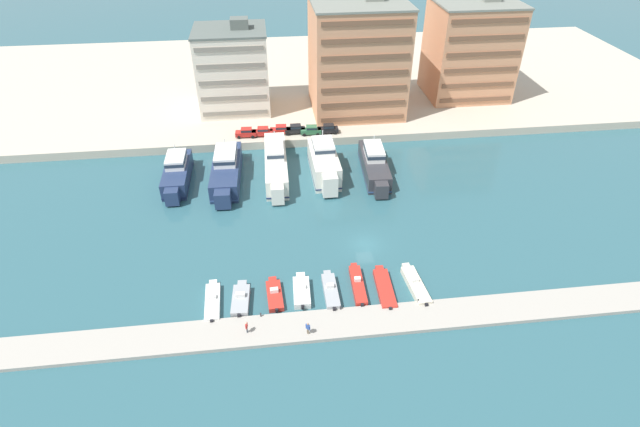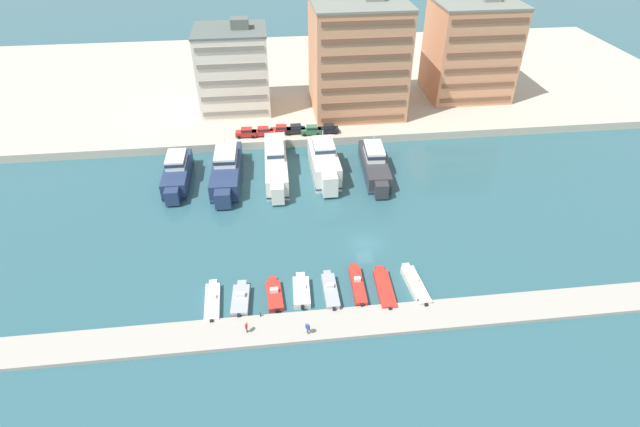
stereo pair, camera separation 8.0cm
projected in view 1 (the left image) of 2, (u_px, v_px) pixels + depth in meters
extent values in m
plane|color=#2D5B66|center=(366.00, 245.00, 73.94)|extent=(400.00, 400.00, 0.00)
cube|color=#BCB29E|center=(316.00, 79.00, 127.40)|extent=(180.00, 70.00, 1.63)
cube|color=#A8A399|center=(389.00, 319.00, 61.61)|extent=(120.00, 4.78, 0.52)
cube|color=navy|center=(178.00, 174.00, 87.57)|extent=(4.13, 12.78, 3.00)
cube|color=navy|center=(172.00, 197.00, 81.63)|extent=(2.25, 2.05, 2.55)
cube|color=#192347|center=(178.00, 179.00, 88.14)|extent=(4.18, 12.91, 0.24)
cube|color=white|center=(176.00, 160.00, 86.99)|extent=(3.21, 5.37, 1.68)
cube|color=#233342|center=(176.00, 159.00, 86.89)|extent=(3.25, 5.43, 0.60)
cylinder|color=silver|center=(175.00, 149.00, 86.63)|extent=(0.16, 0.16, 1.80)
cube|color=navy|center=(182.00, 159.00, 93.49)|extent=(3.48, 0.91, 0.20)
cube|color=navy|center=(227.00, 171.00, 88.25)|extent=(5.20, 16.12, 3.22)
cube|color=navy|center=(223.00, 199.00, 80.87)|extent=(2.66, 2.43, 2.74)
cube|color=#334C7F|center=(227.00, 176.00, 88.86)|extent=(5.25, 16.28, 0.24)
cube|color=white|center=(226.00, 155.00, 87.78)|extent=(3.87, 6.82, 1.75)
cube|color=#233342|center=(225.00, 154.00, 87.68)|extent=(3.92, 6.89, 0.63)
cylinder|color=silver|center=(225.00, 144.00, 87.57)|extent=(0.16, 0.16, 1.80)
cube|color=navy|center=(230.00, 152.00, 95.51)|extent=(4.02, 1.03, 0.20)
cube|color=silver|center=(276.00, 164.00, 89.77)|extent=(4.16, 18.44, 3.58)
cube|color=silver|center=(278.00, 194.00, 81.58)|extent=(2.13, 1.94, 3.04)
cube|color=#192347|center=(276.00, 170.00, 90.44)|extent=(4.20, 18.62, 0.24)
cube|color=white|center=(275.00, 148.00, 89.34)|extent=(3.12, 7.77, 1.73)
cube|color=#233342|center=(275.00, 147.00, 89.24)|extent=(3.16, 7.85, 0.62)
cylinder|color=silver|center=(274.00, 136.00, 89.26)|extent=(0.16, 0.16, 1.80)
cube|color=silver|center=(275.00, 144.00, 98.04)|extent=(3.26, 0.96, 0.20)
cube|color=silver|center=(324.00, 164.00, 89.26)|extent=(4.71, 12.68, 4.25)
cube|color=silver|center=(330.00, 185.00, 83.28)|extent=(2.53, 2.31, 3.62)
cube|color=#192347|center=(324.00, 170.00, 90.07)|extent=(4.76, 12.81, 0.24)
cube|color=white|center=(323.00, 146.00, 88.27)|extent=(3.62, 5.35, 1.79)
cube|color=#233342|center=(323.00, 145.00, 88.17)|extent=(3.66, 5.40, 0.65)
cylinder|color=silver|center=(323.00, 135.00, 87.87)|extent=(0.16, 0.16, 1.80)
cube|color=silver|center=(319.00, 151.00, 95.28)|extent=(3.88, 0.95, 0.20)
cube|color=#333338|center=(374.00, 166.00, 89.90)|extent=(4.86, 14.61, 3.01)
cube|color=#333338|center=(381.00, 190.00, 83.27)|extent=(2.32, 2.13, 2.55)
cube|color=#334C7F|center=(374.00, 171.00, 90.47)|extent=(4.90, 14.76, 0.24)
cube|color=white|center=(374.00, 151.00, 89.39)|extent=(3.48, 6.22, 1.80)
cube|color=#233342|center=(374.00, 150.00, 89.28)|extent=(3.53, 6.28, 0.65)
cylinder|color=silver|center=(374.00, 140.00, 89.08)|extent=(0.16, 0.16, 1.80)
cube|color=#333338|center=(368.00, 149.00, 96.51)|extent=(3.46, 1.10, 0.20)
cube|color=white|center=(213.00, 303.00, 63.76)|extent=(2.05, 6.47, 0.76)
cube|color=white|center=(213.00, 283.00, 66.64)|extent=(1.04, 0.86, 0.65)
cube|color=silver|center=(212.00, 297.00, 63.80)|extent=(1.04, 0.63, 0.42)
cube|color=#283847|center=(212.00, 295.00, 63.99)|extent=(0.93, 0.11, 0.25)
cube|color=black|center=(212.00, 322.00, 60.94)|extent=(0.37, 0.29, 0.60)
cube|color=#9EA3A8|center=(241.00, 301.00, 63.86)|extent=(2.46, 5.22, 0.97)
cube|color=#9EA3A8|center=(242.00, 285.00, 66.29)|extent=(1.24, 1.04, 0.82)
cube|color=silver|center=(240.00, 295.00, 63.74)|extent=(1.22, 0.67, 0.53)
cube|color=#283847|center=(240.00, 293.00, 63.92)|extent=(1.08, 0.15, 0.32)
cube|color=black|center=(239.00, 316.00, 61.55)|extent=(0.38, 0.30, 0.60)
cube|color=red|center=(275.00, 296.00, 64.78)|extent=(2.18, 5.30, 0.71)
cube|color=red|center=(273.00, 280.00, 67.18)|extent=(1.10, 0.92, 0.60)
cube|color=silver|center=(274.00, 290.00, 64.73)|extent=(1.08, 0.65, 0.56)
cube|color=#283847|center=(274.00, 288.00, 64.90)|extent=(0.96, 0.13, 0.34)
cube|color=black|center=(277.00, 311.00, 62.46)|extent=(0.37, 0.30, 0.60)
cube|color=white|center=(302.00, 293.00, 65.11)|extent=(2.36, 5.27, 0.96)
cube|color=white|center=(301.00, 277.00, 67.56)|extent=(1.22, 1.01, 0.82)
cube|color=silver|center=(301.00, 287.00, 65.03)|extent=(1.20, 0.65, 0.38)
cube|color=#283847|center=(301.00, 285.00, 65.23)|extent=(1.07, 0.12, 0.23)
cube|color=black|center=(303.00, 307.00, 62.77)|extent=(0.37, 0.29, 0.60)
cube|color=#9EA3A8|center=(331.00, 292.00, 65.14)|extent=(1.79, 6.16, 1.01)
cube|color=#9EA3A8|center=(327.00, 274.00, 67.91)|extent=(0.97, 0.80, 0.86)
cube|color=silver|center=(330.00, 286.00, 65.09)|extent=(0.97, 0.60, 0.46)
cube|color=#283847|center=(330.00, 284.00, 65.27)|extent=(0.88, 0.08, 0.28)
cube|color=black|center=(334.00, 309.00, 62.42)|extent=(0.36, 0.28, 0.60)
cube|color=red|center=(358.00, 286.00, 66.15)|extent=(1.76, 7.15, 0.92)
cube|color=red|center=(354.00, 267.00, 69.28)|extent=(0.86, 0.71, 0.78)
cube|color=silver|center=(358.00, 279.00, 66.17)|extent=(0.86, 0.63, 0.50)
cube|color=#283847|center=(357.00, 277.00, 66.36)|extent=(0.77, 0.10, 0.30)
cube|color=black|center=(362.00, 305.00, 63.04)|extent=(0.37, 0.29, 0.60)
cube|color=red|center=(385.00, 289.00, 65.74)|extent=(2.24, 7.18, 0.78)
cube|color=red|center=(379.00, 269.00, 68.94)|extent=(1.12, 0.93, 0.66)
cube|color=black|center=(390.00, 309.00, 62.62)|extent=(0.37, 0.29, 0.60)
cube|color=beige|center=(416.00, 286.00, 66.12)|extent=(2.40, 7.18, 0.91)
cube|color=beige|center=(406.00, 267.00, 69.22)|extent=(1.07, 0.90, 0.78)
cube|color=silver|center=(415.00, 280.00, 66.16)|extent=(1.05, 0.68, 0.42)
cube|color=#283847|center=(414.00, 278.00, 66.34)|extent=(0.92, 0.16, 0.25)
cube|color=black|center=(426.00, 305.00, 63.08)|extent=(0.38, 0.31, 0.60)
cube|color=red|center=(246.00, 133.00, 98.62)|extent=(4.18, 1.90, 0.80)
cube|color=red|center=(246.00, 130.00, 98.20)|extent=(2.18, 1.66, 0.68)
cube|color=#1E2833|center=(246.00, 130.00, 98.20)|extent=(2.13, 1.68, 0.37)
cylinder|color=black|center=(239.00, 137.00, 98.09)|extent=(0.65, 0.25, 0.64)
cylinder|color=black|center=(240.00, 134.00, 99.47)|extent=(0.65, 0.25, 0.64)
cylinder|color=black|center=(253.00, 137.00, 98.24)|extent=(0.65, 0.25, 0.64)
cylinder|color=black|center=(253.00, 133.00, 99.62)|extent=(0.65, 0.25, 0.64)
cube|color=red|center=(262.00, 133.00, 98.94)|extent=(4.19, 1.93, 0.80)
cube|color=red|center=(263.00, 129.00, 98.52)|extent=(2.19, 1.68, 0.68)
cube|color=#1E2833|center=(263.00, 129.00, 98.52)|extent=(2.14, 1.69, 0.37)
cylinder|color=black|center=(256.00, 137.00, 98.42)|extent=(0.65, 0.26, 0.64)
cylinder|color=black|center=(256.00, 133.00, 99.80)|extent=(0.65, 0.26, 0.64)
cylinder|color=black|center=(269.00, 136.00, 98.55)|extent=(0.65, 0.26, 0.64)
cylinder|color=black|center=(269.00, 132.00, 99.93)|extent=(0.65, 0.26, 0.64)
cube|color=red|center=(280.00, 131.00, 99.67)|extent=(4.18, 1.89, 0.80)
cube|color=red|center=(281.00, 127.00, 99.25)|extent=(2.17, 1.66, 0.68)
cube|color=#1E2833|center=(281.00, 127.00, 99.25)|extent=(2.13, 1.67, 0.37)
cylinder|color=black|center=(274.00, 135.00, 99.13)|extent=(0.65, 0.25, 0.64)
cylinder|color=black|center=(274.00, 131.00, 100.51)|extent=(0.65, 0.25, 0.64)
cylinder|color=black|center=(287.00, 134.00, 99.29)|extent=(0.65, 0.25, 0.64)
cylinder|color=black|center=(287.00, 130.00, 100.67)|extent=(0.65, 0.25, 0.64)
cube|color=black|center=(295.00, 130.00, 99.87)|extent=(4.14, 1.79, 0.80)
cube|color=black|center=(296.00, 127.00, 99.46)|extent=(2.14, 1.61, 0.68)
cube|color=#1E2833|center=(296.00, 127.00, 99.46)|extent=(2.09, 1.62, 0.37)
cylinder|color=black|center=(289.00, 134.00, 99.27)|extent=(0.64, 0.23, 0.64)
cylinder|color=black|center=(288.00, 130.00, 100.64)|extent=(0.64, 0.23, 0.64)
cylinder|color=black|center=(302.00, 133.00, 99.58)|extent=(0.64, 0.23, 0.64)
cylinder|color=black|center=(301.00, 130.00, 100.95)|extent=(0.64, 0.23, 0.64)
cube|color=#2D6642|center=(311.00, 131.00, 99.51)|extent=(4.20, 1.96, 0.80)
cube|color=#2D6642|center=(312.00, 128.00, 99.09)|extent=(2.20, 1.69, 0.68)
cube|color=#1E2833|center=(312.00, 128.00, 99.09)|extent=(2.15, 1.70, 0.37)
cylinder|color=black|center=(304.00, 135.00, 98.99)|extent=(0.65, 0.26, 0.64)
cylinder|color=black|center=(304.00, 131.00, 100.37)|extent=(0.65, 0.26, 0.64)
cylinder|color=black|center=(318.00, 135.00, 99.11)|extent=(0.65, 0.26, 0.64)
cylinder|color=black|center=(317.00, 131.00, 100.49)|extent=(0.65, 0.26, 0.64)
cube|color=black|center=(328.00, 130.00, 100.01)|extent=(4.10, 1.71, 0.80)
cube|color=black|center=(329.00, 126.00, 99.60)|extent=(2.10, 1.57, 0.68)
cube|color=#1E2833|center=(329.00, 126.00, 99.60)|extent=(2.06, 1.58, 0.37)
cylinder|color=black|center=(322.00, 134.00, 99.43)|extent=(0.64, 0.22, 0.64)
cylinder|color=black|center=(321.00, 130.00, 100.81)|extent=(0.64, 0.22, 0.64)
cylinder|color=black|center=(335.00, 133.00, 99.69)|extent=(0.64, 0.22, 0.64)
cylinder|color=black|center=(334.00, 129.00, 101.06)|extent=(0.64, 0.22, 0.64)
cube|color=silver|center=(233.00, 71.00, 105.82)|extent=(14.60, 13.05, 16.65)
cube|color=gray|center=(236.00, 113.00, 104.33)|extent=(13.43, 0.24, 0.90)
cube|color=gray|center=(234.00, 98.00, 102.40)|extent=(13.43, 0.24, 0.90)
cube|color=gray|center=(232.00, 82.00, 100.46)|extent=(13.43, 0.24, 0.90)
cube|color=gray|center=(231.00, 66.00, 98.53)|extent=(13.43, 0.24, 0.90)
cube|color=gray|center=(229.00, 49.00, 96.60)|extent=(13.43, 0.24, 0.90)
cube|color=#56605B|center=(229.00, 30.00, 100.87)|extent=(14.89, 13.31, 0.40)
cube|color=#56605B|center=(239.00, 23.00, 100.39)|extent=(3.60, 3.20, 2.00)
cube|color=tan|center=(357.00, 58.00, 104.11)|extent=(18.75, 17.55, 22.06)
cube|color=brown|center=(363.00, 118.00, 102.43)|extent=(17.25, 0.24, 0.90)
cube|color=brown|center=(363.00, 104.00, 100.60)|extent=(17.25, 0.24, 0.90)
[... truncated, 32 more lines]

